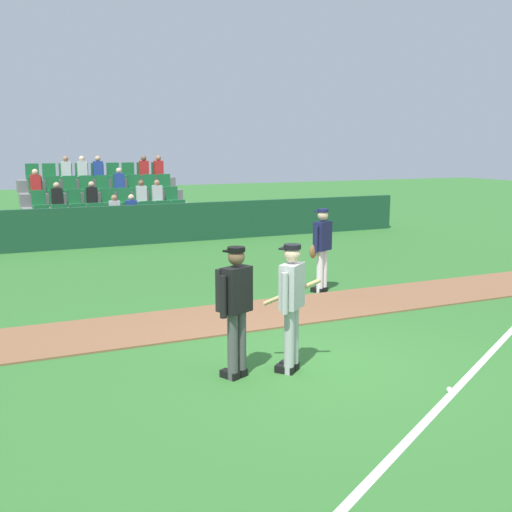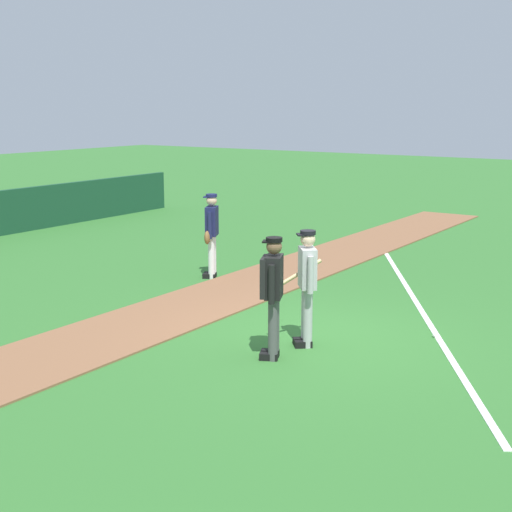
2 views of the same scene
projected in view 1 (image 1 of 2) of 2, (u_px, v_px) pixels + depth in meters
name	position (u px, v px, depth m)	size (l,w,h in m)	color
ground_plane	(308.00, 366.00, 8.63)	(80.00, 80.00, 0.00)	#33702D
infield_dirt_path	(234.00, 317.00, 11.04)	(28.00, 1.85, 0.03)	brown
foul_line_chalk	(496.00, 348.00, 9.40)	(12.00, 0.10, 0.01)	white
dugout_fence	(122.00, 226.00, 18.98)	(20.00, 0.16, 1.24)	#19472D
stadium_bleachers	(107.00, 214.00, 21.02)	(5.55, 3.80, 2.70)	slate
batter_grey_jersey	(292.00, 303.00, 8.26)	(0.71, 0.69, 1.76)	#B2B2B2
umpire_home_plate	(235.00, 304.00, 8.04)	(0.54, 0.43, 1.76)	#4C4C4C
runner_navy_jersey	(322.00, 247.00, 12.83)	(0.65, 0.42, 1.76)	white
baseball	(449.00, 390.00, 7.69)	(0.07, 0.07, 0.07)	white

